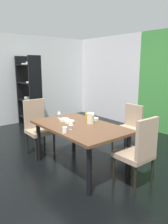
# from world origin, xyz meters

# --- Properties ---
(ground_plane) EXTENTS (5.85, 5.50, 0.02)m
(ground_plane) POSITION_xyz_m (0.00, 0.00, -0.01)
(ground_plane) COLOR black
(back_panel_interior) EXTENTS (2.54, 0.10, 2.52)m
(back_panel_interior) POSITION_xyz_m (-1.66, 2.70, 1.26)
(back_panel_interior) COLOR silver
(back_panel_interior) RESTS_ON ground_plane
(left_interior_panel) EXTENTS (0.10, 5.50, 2.52)m
(left_interior_panel) POSITION_xyz_m (-2.88, 0.00, 1.26)
(left_interior_panel) COLOR silver
(left_interior_panel) RESTS_ON ground_plane
(dining_table) EXTENTS (1.60, 0.98, 0.74)m
(dining_table) POSITION_xyz_m (0.59, -0.13, 0.66)
(dining_table) COLOR brown
(dining_table) RESTS_ON ground_plane
(chair_left_near) EXTENTS (0.44, 0.44, 1.05)m
(chair_left_near) POSITION_xyz_m (-0.41, -0.38, 0.57)
(chair_left_near) COLOR tan
(chair_left_near) RESTS_ON ground_plane
(chair_head_far) EXTENTS (0.44, 0.45, 0.94)m
(chair_head_far) POSITION_xyz_m (0.63, 1.07, 0.53)
(chair_head_far) COLOR tan
(chair_head_far) RESTS_ON ground_plane
(chair_right_far) EXTENTS (0.44, 0.44, 1.03)m
(chair_right_far) POSITION_xyz_m (1.58, 0.13, 0.56)
(chair_right_far) COLOR tan
(chair_right_far) RESTS_ON ground_plane
(display_shelf) EXTENTS (0.87, 0.35, 1.93)m
(display_shelf) POSITION_xyz_m (-2.34, 0.37, 0.97)
(display_shelf) COLOR black
(display_shelf) RESTS_ON ground_plane
(wine_glass_center) EXTENTS (0.07, 0.07, 0.14)m
(wine_glass_center) POSITION_xyz_m (-0.01, -0.13, 0.85)
(wine_glass_center) COLOR silver
(wine_glass_center) RESTS_ON dining_table
(wine_glass_west) EXTENTS (0.07, 0.07, 0.13)m
(wine_glass_west) POSITION_xyz_m (0.69, -0.37, 0.84)
(wine_glass_west) COLOR silver
(wine_glass_west) RESTS_ON dining_table
(serving_bowl_north) EXTENTS (0.14, 0.14, 0.04)m
(serving_bowl_north) POSITION_xyz_m (0.50, 0.28, 0.76)
(serving_bowl_north) COLOR silver
(serving_bowl_north) RESTS_ON dining_table
(serving_bowl_corner) EXTENTS (0.17, 0.17, 0.04)m
(serving_bowl_corner) POSITION_xyz_m (0.20, -0.16, 0.76)
(serving_bowl_corner) COLOR beige
(serving_bowl_corner) RESTS_ON dining_table
(serving_bowl_front) EXTENTS (0.17, 0.17, 0.04)m
(serving_bowl_front) POSITION_xyz_m (0.37, -0.17, 0.76)
(serving_bowl_front) COLOR beige
(serving_bowl_front) RESTS_ON dining_table
(cup_rear) EXTENTS (0.07, 0.07, 0.09)m
(cup_rear) POSITION_xyz_m (0.77, -0.53, 0.79)
(cup_rear) COLOR white
(cup_rear) RESTS_ON dining_table
(cup_east) EXTENTS (0.07, 0.07, 0.10)m
(cup_east) POSITION_xyz_m (0.31, 0.25, 0.79)
(cup_east) COLOR #AD9814
(cup_east) RESTS_ON dining_table
(pitcher_near_shelf) EXTENTS (0.14, 0.12, 0.18)m
(pitcher_near_shelf) POSITION_xyz_m (0.62, 0.09, 0.83)
(pitcher_near_shelf) COLOR beige
(pitcher_near_shelf) RESTS_ON dining_table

